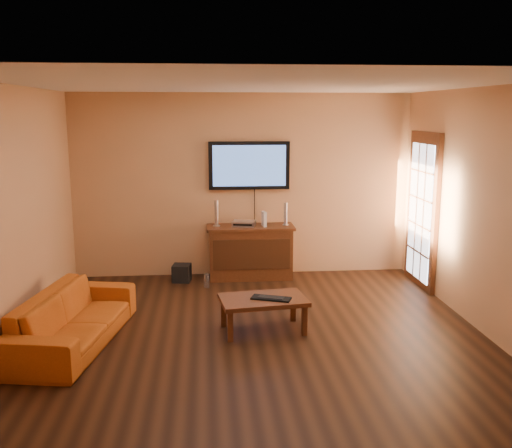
{
  "coord_description": "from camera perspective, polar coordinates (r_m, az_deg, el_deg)",
  "views": [
    {
      "loc": [
        -0.55,
        -5.89,
        2.43
      ],
      "look_at": [
        0.05,
        0.8,
        1.1
      ],
      "focal_mm": 40.0,
      "sensor_mm": 36.0,
      "label": 1
    }
  ],
  "objects": [
    {
      "name": "game_console",
      "position": [
        8.3,
        0.81,
        0.51
      ],
      "size": [
        0.06,
        0.16,
        0.22
      ],
      "primitive_type": "cube",
      "rotation": [
        0.0,
        0.0,
        0.13
      ],
      "color": "white",
      "rests_on": "media_console"
    },
    {
      "name": "television",
      "position": [
        8.41,
        -0.69,
        5.87
      ],
      "size": [
        1.19,
        0.08,
        0.7
      ],
      "color": "black",
      "rests_on": "ground"
    },
    {
      "name": "keyboard",
      "position": [
        6.37,
        1.52,
        -7.42
      ],
      "size": [
        0.46,
        0.31,
        0.03
      ],
      "color": "black",
      "rests_on": "coffee_table"
    },
    {
      "name": "av_receiver",
      "position": [
        8.34,
        -1.21,
        0.06
      ],
      "size": [
        0.37,
        0.3,
        0.07
      ],
      "primitive_type": "cube",
      "rotation": [
        0.0,
        0.0,
        -0.24
      ],
      "color": "silver",
      "rests_on": "media_console"
    },
    {
      "name": "subwoofer",
      "position": [
        8.38,
        -7.44,
        -4.87
      ],
      "size": [
        0.28,
        0.28,
        0.25
      ],
      "primitive_type": "cube",
      "rotation": [
        0.0,
        0.0,
        -0.15
      ],
      "color": "black",
      "rests_on": "ground"
    },
    {
      "name": "bottle",
      "position": [
        8.07,
        -4.97,
        -5.66
      ],
      "size": [
        0.07,
        0.07,
        0.21
      ],
      "color": "white",
      "rests_on": "ground"
    },
    {
      "name": "coffee_table",
      "position": [
        6.43,
        0.72,
        -7.85
      ],
      "size": [
        1.01,
        0.69,
        0.38
      ],
      "color": "#45210F",
      "rests_on": "ground"
    },
    {
      "name": "media_console",
      "position": [
        8.42,
        -0.56,
        -2.8
      ],
      "size": [
        1.28,
        0.49,
        0.78
      ],
      "color": "#45210F",
      "rests_on": "ground"
    },
    {
      "name": "speaker_left",
      "position": [
        8.31,
        -3.98,
        0.97
      ],
      "size": [
        0.1,
        0.1,
        0.38
      ],
      "color": "silver",
      "rests_on": "media_console"
    },
    {
      "name": "room_walls",
      "position": [
        6.59,
        -0.26,
        4.72
      ],
      "size": [
        5.0,
        5.0,
        5.0
      ],
      "color": "tan",
      "rests_on": "ground"
    },
    {
      "name": "sofa",
      "position": [
        6.37,
        -17.82,
        -8.17
      ],
      "size": [
        0.9,
        2.0,
        0.75
      ],
      "primitive_type": "imported",
      "rotation": [
        0.0,
        0.0,
        1.39
      ],
      "color": "#B65214",
      "rests_on": "ground"
    },
    {
      "name": "speaker_right",
      "position": [
        8.39,
        2.98,
        0.92
      ],
      "size": [
        0.09,
        0.09,
        0.33
      ],
      "color": "silver",
      "rests_on": "media_console"
    },
    {
      "name": "french_door",
      "position": [
        8.28,
        16.28,
        1.15
      ],
      "size": [
        0.07,
        1.02,
        2.22
      ],
      "color": "#45210F",
      "rests_on": "ground"
    },
    {
      "name": "ground_plane",
      "position": [
        6.4,
        0.23,
        -11.12
      ],
      "size": [
        5.0,
        5.0,
        0.0
      ],
      "primitive_type": "plane",
      "color": "black",
      "rests_on": "ground"
    }
  ]
}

